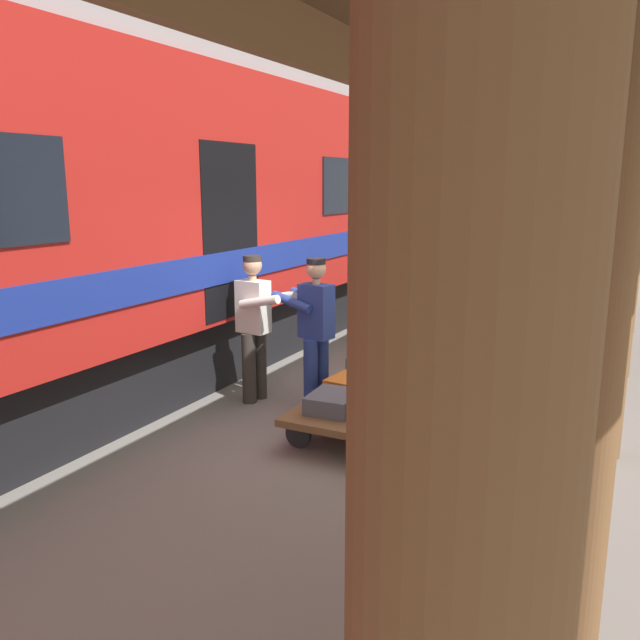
% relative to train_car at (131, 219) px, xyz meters
% --- Properties ---
extents(ground_plane, '(60.00, 60.00, 0.00)m').
position_rel_train_car_xyz_m(ground_plane, '(-3.68, 0.00, -2.06)').
color(ground_plane, slate).
extents(platform_canopy, '(3.20, 17.81, 3.56)m').
position_rel_train_car_xyz_m(platform_canopy, '(-5.59, -0.00, 1.19)').
color(platform_canopy, brown).
rests_on(platform_canopy, ground_plane).
extents(train_car, '(3.02, 19.82, 4.00)m').
position_rel_train_car_xyz_m(train_car, '(0.00, 0.00, 0.00)').
color(train_car, '#B21E19').
rests_on(train_car, ground_plane).
extents(luggage_cart, '(1.39, 2.12, 0.33)m').
position_rel_train_car_xyz_m(luggage_cart, '(-3.53, 0.27, -1.78)').
color(luggage_cart, brown).
rests_on(luggage_cart, ground_plane).
extents(suitcase_orange_carryall, '(0.55, 0.64, 0.18)m').
position_rel_train_car_xyz_m(suitcase_orange_carryall, '(-3.22, 0.27, -1.64)').
color(suitcase_orange_carryall, '#CC6B23').
rests_on(suitcase_orange_carryall, luggage_cart).
extents(suitcase_teal_softside, '(0.55, 0.67, 0.27)m').
position_rel_train_car_xyz_m(suitcase_teal_softside, '(-3.22, -0.31, -1.60)').
color(suitcase_teal_softside, '#1E666B').
rests_on(suitcase_teal_softside, luggage_cart).
extents(suitcase_maroon_trunk, '(0.53, 0.63, 0.17)m').
position_rel_train_car_xyz_m(suitcase_maroon_trunk, '(-3.85, -0.31, -1.65)').
color(suitcase_maroon_trunk, maroon).
rests_on(suitcase_maroon_trunk, luggage_cart).
extents(suitcase_gray_aluminum, '(0.46, 0.47, 0.23)m').
position_rel_train_car_xyz_m(suitcase_gray_aluminum, '(-3.85, 0.86, -1.62)').
color(suitcase_gray_aluminum, '#9EA0A5').
rests_on(suitcase_gray_aluminum, luggage_cart).
extents(suitcase_cream_canvas, '(0.50, 0.68, 0.20)m').
position_rel_train_car_xyz_m(suitcase_cream_canvas, '(-3.85, 0.27, -1.63)').
color(suitcase_cream_canvas, beige).
rests_on(suitcase_cream_canvas, luggage_cart).
extents(suitcase_slate_roller, '(0.46, 0.55, 0.17)m').
position_rel_train_car_xyz_m(suitcase_slate_roller, '(-3.22, 0.86, -1.64)').
color(suitcase_slate_roller, '#4C515B').
rests_on(suitcase_slate_roller, luggage_cart).
extents(suitcase_red_plastic, '(0.47, 0.56, 0.21)m').
position_rel_train_car_xyz_m(suitcase_red_plastic, '(-3.24, -0.35, -1.36)').
color(suitcase_red_plastic, '#AD231E').
rests_on(suitcase_red_plastic, suitcase_teal_softside).
extents(suitcase_navy_fabric, '(0.43, 0.53, 0.15)m').
position_rel_train_car_xyz_m(suitcase_navy_fabric, '(-3.82, 0.84, -1.43)').
color(suitcase_navy_fabric, navy).
rests_on(suitcase_navy_fabric, suitcase_gray_aluminum).
extents(suitcase_burgundy_valise, '(0.50, 0.59, 0.24)m').
position_rel_train_car_xyz_m(suitcase_burgundy_valise, '(-3.87, -0.30, -1.44)').
color(suitcase_burgundy_valise, maroon).
rests_on(suitcase_burgundy_valise, suitcase_maroon_trunk).
extents(porter_in_overalls, '(0.71, 0.52, 1.70)m').
position_rel_train_car_xyz_m(porter_in_overalls, '(-2.61, 0.05, -1.14)').
color(porter_in_overalls, navy).
rests_on(porter_in_overalls, ground_plane).
extents(porter_by_door, '(0.70, 0.48, 1.70)m').
position_rel_train_car_xyz_m(porter_by_door, '(-1.88, 0.13, -1.14)').
color(porter_by_door, '#332D28').
rests_on(porter_by_door, ground_plane).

